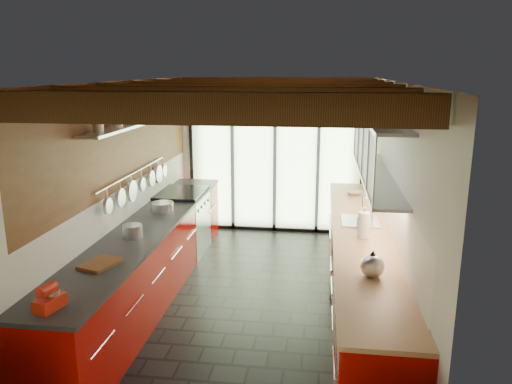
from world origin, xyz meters
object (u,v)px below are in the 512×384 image
(paper_towel, at_px, (364,225))
(soap_bottle, at_px, (362,220))
(stand_mixer, at_px, (50,298))
(kettle, at_px, (372,265))
(bowl, at_px, (354,193))

(paper_towel, xyz_separation_m, soap_bottle, (0.00, 0.32, -0.04))
(paper_towel, bearing_deg, soap_bottle, 90.00)
(stand_mixer, distance_m, paper_towel, 3.26)
(kettle, bearing_deg, paper_towel, 90.00)
(kettle, xyz_separation_m, paper_towel, (0.00, 1.06, 0.03))
(stand_mixer, height_order, soap_bottle, stand_mixer)
(paper_towel, relative_size, soap_bottle, 1.67)
(kettle, height_order, paper_towel, paper_towel)
(stand_mixer, relative_size, kettle, 0.93)
(soap_bottle, bearing_deg, kettle, -90.00)
(paper_towel, bearing_deg, stand_mixer, -141.26)
(stand_mixer, relative_size, paper_towel, 0.77)
(soap_bottle, bearing_deg, paper_towel, -90.00)
(stand_mixer, height_order, bowl, stand_mixer)
(stand_mixer, bearing_deg, paper_towel, 38.74)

